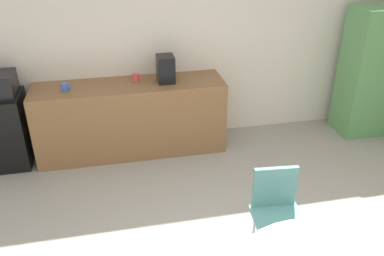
# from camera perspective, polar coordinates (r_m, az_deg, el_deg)

# --- Properties ---
(wall_back) EXTENTS (6.00, 0.10, 2.60)m
(wall_back) POSITION_cam_1_polar(r_m,az_deg,el_deg) (5.13, -3.25, 12.24)
(wall_back) COLOR silver
(wall_back) RESTS_ON ground_plane
(counter_block) EXTENTS (2.28, 0.60, 0.90)m
(counter_block) POSITION_cam_1_polar(r_m,az_deg,el_deg) (5.05, -8.57, 1.38)
(counter_block) COLOR brown
(counter_block) RESTS_ON ground_plane
(mini_fridge) EXTENTS (0.54, 0.54, 0.88)m
(mini_fridge) POSITION_cam_1_polar(r_m,az_deg,el_deg) (5.22, -25.08, -0.34)
(mini_fridge) COLOR black
(mini_fridge) RESTS_ON ground_plane
(locker_cabinet) EXTENTS (0.60, 0.50, 1.70)m
(locker_cabinet) POSITION_cam_1_polar(r_m,az_deg,el_deg) (5.81, 23.55, 7.19)
(locker_cabinet) COLOR #599959
(locker_cabinet) RESTS_ON ground_plane
(chair_teal) EXTENTS (0.46, 0.46, 0.83)m
(chair_teal) POSITION_cam_1_polar(r_m,az_deg,el_deg) (3.52, 11.86, -10.54)
(chair_teal) COLOR silver
(chair_teal) RESTS_ON ground_plane
(mug_white) EXTENTS (0.13, 0.08, 0.09)m
(mug_white) POSITION_cam_1_polar(r_m,az_deg,el_deg) (4.83, -17.49, 5.55)
(mug_white) COLOR #3F66BF
(mug_white) RESTS_ON counter_block
(mug_green) EXTENTS (0.13, 0.08, 0.09)m
(mug_green) POSITION_cam_1_polar(r_m,az_deg,el_deg) (4.94, -7.91, 7.09)
(mug_green) COLOR #D84C4C
(mug_green) RESTS_ON counter_block
(coffee_maker) EXTENTS (0.20, 0.24, 0.32)m
(coffee_maker) POSITION_cam_1_polar(r_m,az_deg,el_deg) (4.85, -3.75, 8.34)
(coffee_maker) COLOR black
(coffee_maker) RESTS_ON counter_block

